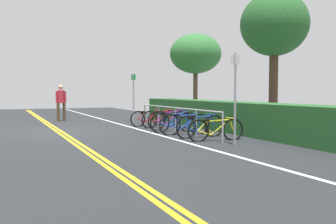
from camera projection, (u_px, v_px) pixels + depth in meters
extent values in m
cube|color=#232628|center=(59.00, 132.00, 13.23)|extent=(35.28, 13.71, 0.05)
cube|color=gold|center=(56.00, 131.00, 13.20)|extent=(31.76, 0.10, 0.00)
cube|color=gold|center=(61.00, 131.00, 13.26)|extent=(31.76, 0.10, 0.00)
cube|color=white|center=(133.00, 128.00, 14.39)|extent=(31.76, 0.12, 0.00)
cylinder|color=#9EA0A5|center=(145.00, 115.00, 15.69)|extent=(0.05, 0.05, 0.84)
cylinder|color=#9EA0A5|center=(159.00, 117.00, 14.33)|extent=(0.05, 0.05, 0.84)
cylinder|color=#9EA0A5|center=(176.00, 120.00, 12.96)|extent=(0.05, 0.05, 0.84)
cylinder|color=#9EA0A5|center=(196.00, 123.00, 11.60)|extent=(0.05, 0.05, 0.84)
cylinder|color=#9EA0A5|center=(223.00, 128.00, 10.23)|extent=(0.05, 0.05, 0.84)
cylinder|color=#9EA0A5|center=(176.00, 108.00, 12.94)|extent=(6.01, 0.04, 0.04)
torus|color=black|center=(159.00, 118.00, 15.43)|extent=(0.13, 0.66, 0.66)
torus|color=black|center=(138.00, 119.00, 14.92)|extent=(0.13, 0.66, 0.66)
cylinder|color=red|center=(151.00, 117.00, 15.23)|extent=(0.10, 0.57, 0.45)
cylinder|color=red|center=(150.00, 112.00, 15.19)|extent=(0.11, 0.67, 0.07)
cylinder|color=red|center=(144.00, 117.00, 15.06)|extent=(0.05, 0.17, 0.40)
cylinder|color=red|center=(142.00, 121.00, 15.01)|extent=(0.08, 0.36, 0.17)
cylinder|color=red|center=(140.00, 116.00, 14.97)|extent=(0.06, 0.25, 0.28)
cylinder|color=red|center=(158.00, 115.00, 15.39)|extent=(0.05, 0.14, 0.30)
cube|color=black|center=(143.00, 112.00, 15.01)|extent=(0.10, 0.21, 0.05)
cylinder|color=red|center=(157.00, 110.00, 15.36)|extent=(0.46, 0.08, 0.03)
torus|color=black|center=(170.00, 119.00, 14.87)|extent=(0.21, 0.70, 0.70)
torus|color=black|center=(149.00, 120.00, 14.26)|extent=(0.21, 0.70, 0.70)
cylinder|color=red|center=(162.00, 117.00, 14.64)|extent=(0.17, 0.57, 0.48)
cylinder|color=red|center=(161.00, 112.00, 14.59)|extent=(0.19, 0.68, 0.07)
cylinder|color=red|center=(155.00, 118.00, 14.43)|extent=(0.07, 0.17, 0.43)
cylinder|color=red|center=(153.00, 121.00, 14.37)|extent=(0.12, 0.36, 0.18)
cylinder|color=red|center=(152.00, 116.00, 14.32)|extent=(0.09, 0.25, 0.30)
cylinder|color=red|center=(169.00, 115.00, 14.83)|extent=(0.07, 0.14, 0.32)
cube|color=black|center=(154.00, 112.00, 14.38)|extent=(0.12, 0.21, 0.05)
cylinder|color=red|center=(168.00, 110.00, 14.79)|extent=(0.45, 0.13, 0.03)
torus|color=black|center=(181.00, 120.00, 14.09)|extent=(0.16, 0.73, 0.73)
torus|color=black|center=(156.00, 121.00, 13.50)|extent=(0.16, 0.73, 0.73)
cylinder|color=purple|center=(172.00, 118.00, 13.87)|extent=(0.12, 0.63, 0.50)
cylinder|color=purple|center=(171.00, 112.00, 13.82)|extent=(0.14, 0.75, 0.07)
cylinder|color=purple|center=(164.00, 119.00, 13.67)|extent=(0.06, 0.18, 0.45)
cylinder|color=purple|center=(161.00, 123.00, 13.61)|extent=(0.09, 0.40, 0.19)
cylinder|color=purple|center=(159.00, 117.00, 13.56)|extent=(0.07, 0.27, 0.31)
cylinder|color=purple|center=(180.00, 116.00, 14.05)|extent=(0.06, 0.15, 0.33)
cube|color=black|center=(162.00, 112.00, 13.62)|extent=(0.11, 0.21, 0.05)
cylinder|color=purple|center=(179.00, 110.00, 14.01)|extent=(0.46, 0.09, 0.03)
torus|color=black|center=(188.00, 122.00, 13.11)|extent=(0.13, 0.72, 0.72)
torus|color=black|center=(160.00, 123.00, 12.78)|extent=(0.13, 0.72, 0.72)
cylinder|color=#1947B7|center=(177.00, 120.00, 12.99)|extent=(0.09, 0.59, 0.49)
cylinder|color=#1947B7|center=(176.00, 114.00, 12.95)|extent=(0.11, 0.70, 0.07)
cylinder|color=#1947B7|center=(168.00, 121.00, 12.87)|extent=(0.05, 0.17, 0.44)
cylinder|color=#1947B7|center=(165.00, 125.00, 12.85)|extent=(0.07, 0.38, 0.18)
cylinder|color=#1947B7|center=(163.00, 119.00, 12.81)|extent=(0.06, 0.26, 0.30)
cylinder|color=#1947B7|center=(186.00, 118.00, 13.09)|extent=(0.05, 0.14, 0.33)
cube|color=black|center=(166.00, 114.00, 12.84)|extent=(0.10, 0.21, 0.05)
cylinder|color=#1947B7|center=(185.00, 112.00, 13.06)|extent=(0.46, 0.07, 0.03)
torus|color=black|center=(199.00, 124.00, 12.24)|extent=(0.18, 0.73, 0.73)
torus|color=black|center=(170.00, 125.00, 11.99)|extent=(0.18, 0.73, 0.73)
cylinder|color=#1947B7|center=(188.00, 122.00, 12.14)|extent=(0.14, 0.57, 0.50)
cylinder|color=#1947B7|center=(186.00, 115.00, 12.11)|extent=(0.16, 0.67, 0.07)
cylinder|color=#1947B7|center=(178.00, 123.00, 12.06)|extent=(0.06, 0.17, 0.45)
cylinder|color=#1947B7|center=(175.00, 127.00, 12.04)|extent=(0.10, 0.36, 0.18)
cylinder|color=#1947B7|center=(173.00, 120.00, 12.01)|extent=(0.08, 0.25, 0.31)
cylinder|color=#1947B7|center=(198.00, 119.00, 12.21)|extent=(0.06, 0.14, 0.33)
cube|color=black|center=(176.00, 115.00, 12.03)|extent=(0.11, 0.21, 0.05)
cylinder|color=#1947B7|center=(196.00, 113.00, 12.19)|extent=(0.46, 0.11, 0.03)
torus|color=black|center=(214.00, 126.00, 11.67)|extent=(0.14, 0.73, 0.73)
torus|color=black|center=(186.00, 128.00, 11.13)|extent=(0.14, 0.73, 0.73)
cylinder|color=#1947B7|center=(204.00, 124.00, 11.46)|extent=(0.11, 0.60, 0.50)
cylinder|color=#1947B7|center=(202.00, 117.00, 11.42)|extent=(0.12, 0.72, 0.07)
cylinder|color=#1947B7|center=(194.00, 125.00, 11.28)|extent=(0.06, 0.17, 0.45)
cylinder|color=#1947B7|center=(191.00, 130.00, 11.23)|extent=(0.08, 0.38, 0.18)
cylinder|color=#1947B7|center=(189.00, 123.00, 11.18)|extent=(0.07, 0.26, 0.31)
cylinder|color=#1947B7|center=(213.00, 121.00, 11.64)|extent=(0.05, 0.14, 0.33)
cube|color=black|center=(193.00, 117.00, 11.23)|extent=(0.10, 0.21, 0.05)
cylinder|color=#1947B7|center=(211.00, 114.00, 11.60)|extent=(0.46, 0.08, 0.03)
torus|color=black|center=(233.00, 130.00, 10.84)|extent=(0.13, 0.67, 0.67)
torus|color=black|center=(198.00, 131.00, 10.51)|extent=(0.13, 0.67, 0.67)
cylinder|color=yellow|center=(220.00, 127.00, 10.71)|extent=(0.11, 0.62, 0.46)
cylinder|color=yellow|center=(218.00, 121.00, 10.68)|extent=(0.12, 0.74, 0.07)
cylinder|color=yellow|center=(208.00, 128.00, 10.60)|extent=(0.06, 0.18, 0.41)
cylinder|color=yellow|center=(204.00, 133.00, 10.57)|extent=(0.08, 0.39, 0.17)
cylinder|color=yellow|center=(202.00, 126.00, 10.54)|extent=(0.07, 0.27, 0.28)
cylinder|color=yellow|center=(231.00, 125.00, 10.81)|extent=(0.05, 0.15, 0.30)
cube|color=black|center=(206.00, 120.00, 10.56)|extent=(0.10, 0.21, 0.05)
cylinder|color=yellow|center=(230.00, 118.00, 10.79)|extent=(0.46, 0.08, 0.03)
cylinder|color=#4C3826|center=(64.00, 112.00, 17.79)|extent=(0.14, 0.14, 0.85)
cylinder|color=#4C3826|center=(58.00, 112.00, 17.65)|extent=(0.14, 0.14, 0.85)
cylinder|color=#B22633|center=(61.00, 97.00, 17.68)|extent=(0.32, 0.32, 0.61)
sphere|color=tan|center=(61.00, 87.00, 17.65)|extent=(0.23, 0.23, 0.23)
cylinder|color=#B22633|center=(65.00, 97.00, 17.78)|extent=(0.09, 0.09, 0.55)
cylinder|color=#B22633|center=(57.00, 97.00, 17.58)|extent=(0.09, 0.09, 0.55)
cylinder|color=gray|center=(134.00, 98.00, 16.31)|extent=(0.06, 0.06, 2.21)
cube|color=#198C33|center=(133.00, 77.00, 16.26)|extent=(0.36, 0.09, 0.24)
cylinder|color=gray|center=(235.00, 99.00, 9.82)|extent=(0.06, 0.06, 2.43)
cube|color=white|center=(235.00, 59.00, 9.76)|extent=(0.36, 0.08, 0.24)
cube|color=#235626|center=(249.00, 118.00, 12.41)|extent=(15.01, 1.22, 1.04)
cylinder|color=brown|center=(195.00, 95.00, 19.12)|extent=(0.23, 0.23, 2.41)
ellipsoid|color=#2D6B30|center=(196.00, 54.00, 19.00)|extent=(2.63, 2.63, 2.02)
cylinder|color=#473323|center=(273.00, 91.00, 14.27)|extent=(0.34, 0.34, 2.88)
ellipsoid|color=#235626|center=(274.00, 24.00, 14.13)|extent=(2.57, 2.57, 2.41)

